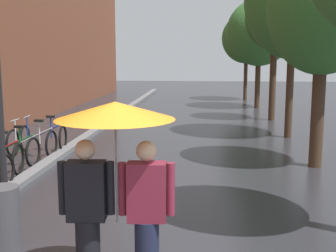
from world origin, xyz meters
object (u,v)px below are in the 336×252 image
Objects in this scene: street_tree_1 at (323,9)px; parked_bicycle_6 at (44,137)px; street_tree_4 at (259,33)px; street_tree_5 at (247,38)px; litter_bin at (3,218)px; street_tree_3 at (275,19)px; parked_bicycle_4 at (12,150)px; parked_bicycle_5 at (32,142)px; couple_under_umbrella at (116,163)px.

parked_bicycle_6 is (-6.80, 1.07, -3.15)m from street_tree_1.
street_tree_4 is 1.07× the size of street_tree_5.
litter_bin is at bearing -136.79° from street_tree_1.
street_tree_3 is 1.00× the size of street_tree_4.
street_tree_3 is 4.54× the size of parked_bicycle_4.
street_tree_5 reaches higher than parked_bicycle_5.
parked_bicycle_5 is at bearing -93.48° from parked_bicycle_6.
parked_bicycle_5 is 7.11m from couple_under_umbrella.
street_tree_1 reaches higher than parked_bicycle_5.
street_tree_4 is at bearing 91.60° from street_tree_3.
parked_bicycle_5 and parked_bicycle_6 have the same top height.
street_tree_4 reaches higher than street_tree_3.
street_tree_3 reaches higher than parked_bicycle_6.
street_tree_5 is 4.27× the size of parked_bicycle_4.
parked_bicycle_4 is 0.94m from parked_bicycle_5.
street_tree_5 is at bearing 91.13° from street_tree_1.
street_tree_1 is 7.57m from parked_bicycle_6.
street_tree_3 is 4.07m from street_tree_4.
parked_bicycle_4 is at bearing -175.36° from street_tree_1.
street_tree_5 is (-0.25, 3.73, -0.14)m from street_tree_4.
parked_bicycle_6 reaches higher than litter_bin.
street_tree_5 is 4.33× the size of parked_bicycle_6.
parked_bicycle_6 is at bearing 105.60° from litter_bin.
street_tree_5 reaches higher than parked_bicycle_4.
couple_under_umbrella is at bearing -63.88° from parked_bicycle_6.
street_tree_1 is 0.97× the size of street_tree_3.
street_tree_1 is 7.72m from litter_bin.
street_tree_3 is 6.05× the size of litter_bin.
street_tree_3 is 4.60× the size of parked_bicycle_6.
street_tree_3 reaches higher than couple_under_umbrella.
couple_under_umbrella reaches higher than litter_bin.
litter_bin is at bearing -107.43° from street_tree_4.
parked_bicycle_6 is 6.14m from litter_bin.
parked_bicycle_5 is (-6.79, -11.04, -3.20)m from street_tree_4.
parked_bicycle_5 is at bearing -134.68° from street_tree_3.
parked_bicycle_5 is at bearing 176.90° from street_tree_1.
street_tree_3 is at bearing 42.47° from parked_bicycle_6.
street_tree_5 is 16.45m from parked_bicycle_5.
street_tree_1 is at bearing 59.26° from couple_under_umbrella.
street_tree_1 is at bearing 4.64° from parked_bicycle_4.
parked_bicycle_4 is at bearing -119.92° from street_tree_4.
street_tree_4 is 4.62× the size of parked_bicycle_5.
street_tree_3 is 9.94m from parked_bicycle_6.
parked_bicycle_5 is at bearing -121.60° from street_tree_4.
street_tree_4 is 14.18m from parked_bicycle_4.
street_tree_1 is 7.54m from parked_bicycle_5.
litter_bin is (1.65, -5.91, 0.05)m from parked_bicycle_6.
street_tree_3 is at bearing 89.50° from street_tree_1.
litter_bin is at bearing 151.09° from couple_under_umbrella.
parked_bicycle_5 is 0.54× the size of couple_under_umbrella.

